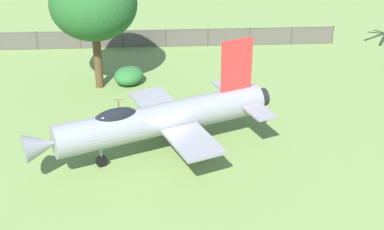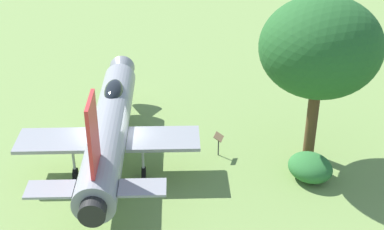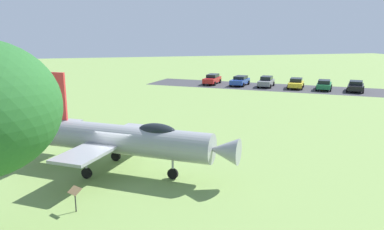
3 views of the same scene
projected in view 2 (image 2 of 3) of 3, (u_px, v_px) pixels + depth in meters
name	position (u px, v px, depth m)	size (l,w,h in m)	color
ground_plane	(113.00, 165.00, 25.55)	(200.00, 200.00, 0.00)	#75934C
display_jet	(110.00, 124.00, 24.91)	(9.66, 12.09, 5.63)	gray
shade_tree	(321.00, 47.00, 23.68)	(5.50, 5.31, 7.82)	brown
shrub_near_fence	(310.00, 167.00, 24.37)	(1.86, 2.10, 1.16)	#2D7033
info_plaque	(219.00, 140.00, 25.94)	(0.72, 0.68, 1.14)	#333333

